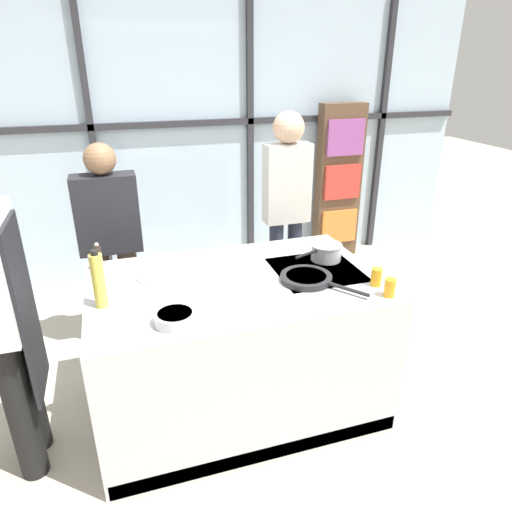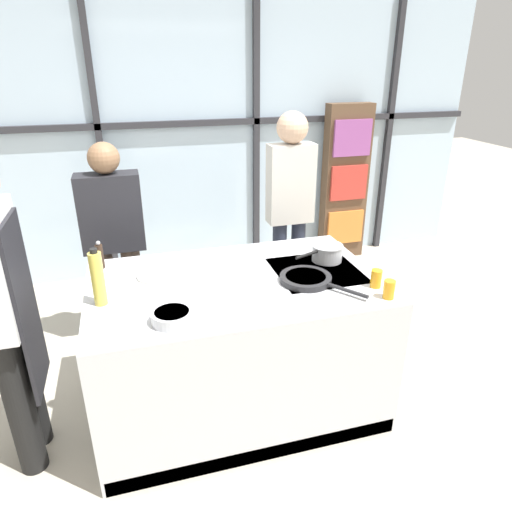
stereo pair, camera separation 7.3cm
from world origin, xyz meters
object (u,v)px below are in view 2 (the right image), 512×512
(chef, at_px, (2,305))
(oil_bottle, at_px, (98,278))
(pepper_grinder, at_px, (100,256))
(juice_glass_far, at_px, (376,279))
(mixing_bowl, at_px, (172,316))
(juice_glass_near, at_px, (389,289))
(spectator_far_left, at_px, (114,236))
(frying_pan, at_px, (307,279))
(saucepan, at_px, (327,252))
(white_plate, at_px, (158,275))
(spectator_center_left, at_px, (290,202))

(chef, distance_m, oil_bottle, 0.47)
(pepper_grinder, height_order, juice_glass_far, pepper_grinder)
(chef, bearing_deg, juice_glass_far, 84.55)
(mixing_bowl, relative_size, juice_glass_near, 2.01)
(spectator_far_left, xyz_separation_m, frying_pan, (1.11, -1.11, 0.02))
(juice_glass_near, bearing_deg, pepper_grinder, 150.92)
(frying_pan, bearing_deg, pepper_grinder, 155.29)
(pepper_grinder, bearing_deg, spectator_far_left, 82.36)
(spectator_far_left, height_order, pepper_grinder, spectator_far_left)
(juice_glass_far, bearing_deg, juice_glass_near, -90.00)
(spectator_far_left, height_order, mixing_bowl, spectator_far_left)
(pepper_grinder, bearing_deg, juice_glass_far, -24.96)
(saucepan, relative_size, white_plate, 1.43)
(white_plate, distance_m, pepper_grinder, 0.41)
(juice_glass_near, xyz_separation_m, juice_glass_far, (0.00, 0.14, 0.00))
(chef, bearing_deg, juice_glass_near, 80.60)
(chef, distance_m, pepper_grinder, 0.70)
(white_plate, xyz_separation_m, pepper_grinder, (-0.33, 0.22, 0.08))
(oil_bottle, bearing_deg, spectator_center_left, 35.62)
(chef, relative_size, white_plate, 6.87)
(spectator_center_left, relative_size, pepper_grinder, 9.59)
(spectator_far_left, bearing_deg, frying_pan, 134.92)
(saucepan, relative_size, pepper_grinder, 1.97)
(spectator_far_left, bearing_deg, pepper_grinder, 82.36)
(oil_bottle, height_order, juice_glass_far, oil_bottle)
(mixing_bowl, bearing_deg, white_plate, 92.63)
(saucepan, distance_m, juice_glass_far, 0.44)
(pepper_grinder, bearing_deg, white_plate, -33.18)
(oil_bottle, bearing_deg, juice_glass_near, -13.66)
(pepper_grinder, bearing_deg, spectator_center_left, 20.96)
(pepper_grinder, relative_size, juice_glass_far, 1.72)
(saucepan, relative_size, oil_bottle, 1.11)
(chef, height_order, pepper_grinder, chef)
(chef, bearing_deg, spectator_center_left, 119.52)
(chef, relative_size, juice_glass_near, 16.29)
(spectator_far_left, xyz_separation_m, pepper_grinder, (-0.08, -0.57, 0.09))
(saucepan, height_order, oil_bottle, oil_bottle)
(frying_pan, bearing_deg, spectator_center_left, 75.15)
(mixing_bowl, distance_m, oil_bottle, 0.47)
(frying_pan, distance_m, saucepan, 0.35)
(frying_pan, xyz_separation_m, juice_glass_far, (0.36, -0.17, 0.03))
(frying_pan, xyz_separation_m, oil_bottle, (-1.17, 0.06, 0.13))
(spectator_center_left, xyz_separation_m, white_plate, (-1.14, -0.78, -0.14))
(spectator_far_left, distance_m, juice_glass_far, 1.95)
(mixing_bowl, distance_m, pepper_grinder, 0.86)
(chef, bearing_deg, frying_pan, 89.42)
(spectator_far_left, bearing_deg, saucepan, 147.65)
(chef, height_order, mixing_bowl, chef)
(white_plate, xyz_separation_m, juice_glass_far, (1.21, -0.50, 0.05))
(white_plate, distance_m, juice_glass_near, 1.37)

